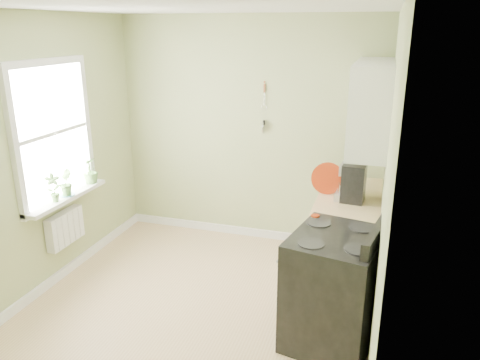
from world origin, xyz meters
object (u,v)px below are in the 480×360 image
(stove, at_px, (334,288))
(kettle, at_px, (333,178))
(coffee_maker, at_px, (353,184))
(stand_mixer, at_px, (348,182))

(stove, bearing_deg, kettle, 98.22)
(coffee_maker, bearing_deg, stove, -92.24)
(stand_mixer, relative_size, coffee_maker, 1.08)
(coffee_maker, bearing_deg, kettle, 123.15)
(kettle, xyz_separation_m, coffee_maker, (0.24, -0.36, 0.08))
(stand_mixer, bearing_deg, stove, -88.99)
(kettle, bearing_deg, stand_mixer, -58.16)
(stove, distance_m, stand_mixer, 1.22)
(stove, height_order, stand_mixer, stand_mixer)
(kettle, bearing_deg, coffee_maker, -56.85)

